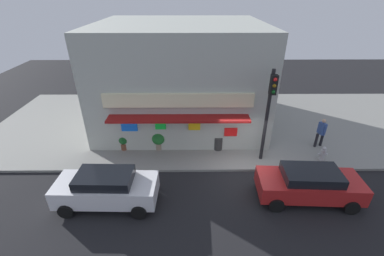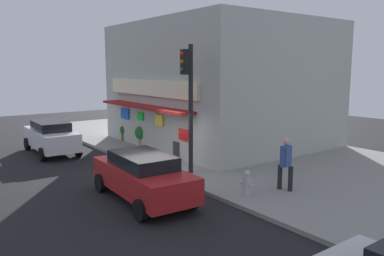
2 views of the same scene
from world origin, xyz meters
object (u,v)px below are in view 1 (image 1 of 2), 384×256
(parked_car_red, at_px, (309,184))
(fire_hydrant, at_px, (323,154))
(potted_plant_by_window, at_px, (124,142))
(trash_can, at_px, (218,143))
(pedestrian, at_px, (321,131))
(traffic_light, at_px, (269,106))
(parked_car_white, at_px, (107,188))
(potted_plant_by_doorway, at_px, (158,139))

(parked_car_red, bearing_deg, fire_hydrant, 54.97)
(potted_plant_by_window, bearing_deg, trash_can, -0.50)
(trash_can, relative_size, pedestrian, 0.44)
(traffic_light, height_order, potted_plant_by_window, traffic_light)
(potted_plant_by_window, bearing_deg, parked_car_red, -23.29)
(trash_can, bearing_deg, traffic_light, -24.97)
(fire_hydrant, height_order, parked_car_red, parked_car_red)
(trash_can, xyz_separation_m, parked_car_white, (-5.26, -4.13, 0.31))
(potted_plant_by_doorway, height_order, parked_car_white, parked_car_white)
(fire_hydrant, height_order, potted_plant_by_window, potted_plant_by_window)
(traffic_light, relative_size, parked_car_white, 1.15)
(trash_can, height_order, parked_car_white, parked_car_white)
(potted_plant_by_doorway, xyz_separation_m, potted_plant_by_window, (-2.03, -0.00, -0.17))
(traffic_light, bearing_deg, potted_plant_by_doorway, 169.04)
(traffic_light, bearing_deg, potted_plant_by_window, 171.88)
(fire_hydrant, xyz_separation_m, potted_plant_by_window, (-11.09, 1.16, 0.10))
(trash_can, bearing_deg, potted_plant_by_doorway, 179.15)
(potted_plant_by_window, distance_m, parked_car_white, 4.19)
(pedestrian, bearing_deg, traffic_light, -159.97)
(pedestrian, xyz_separation_m, potted_plant_by_doorway, (-9.45, -0.25, -0.33))
(fire_hydrant, bearing_deg, potted_plant_by_window, 174.02)
(traffic_light, height_order, potted_plant_by_doorway, traffic_light)
(parked_car_white, bearing_deg, potted_plant_by_doorway, 66.76)
(traffic_light, distance_m, potted_plant_by_doorway, 6.38)
(potted_plant_by_doorway, height_order, parked_car_red, parked_car_red)
(trash_can, relative_size, parked_car_red, 0.17)
(parked_car_red, height_order, parked_car_white, parked_car_white)
(fire_hydrant, bearing_deg, pedestrian, 74.10)
(fire_hydrant, height_order, parked_car_white, parked_car_white)
(potted_plant_by_window, xyz_separation_m, parked_car_white, (0.24, -4.18, 0.21))
(pedestrian, bearing_deg, potted_plant_by_window, -178.76)
(traffic_light, bearing_deg, pedestrian, 20.03)
(fire_hydrant, bearing_deg, trash_can, 168.76)
(traffic_light, height_order, pedestrian, traffic_light)
(parked_car_white, bearing_deg, traffic_light, 22.20)
(potted_plant_by_doorway, bearing_deg, potted_plant_by_window, -179.92)
(parked_car_white, bearing_deg, pedestrian, 21.49)
(pedestrian, distance_m, potted_plant_by_doorway, 9.46)
(fire_hydrant, relative_size, potted_plant_by_window, 0.93)
(pedestrian, height_order, potted_plant_by_window, pedestrian)
(pedestrian, relative_size, parked_car_white, 0.41)
(potted_plant_by_doorway, bearing_deg, parked_car_red, -28.99)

